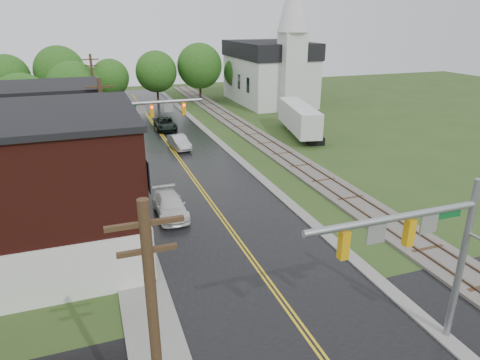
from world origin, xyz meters
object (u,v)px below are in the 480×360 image
brick_building (3,192)px  tree_left_c (24,104)px  suv_dark (165,124)px  sedan_silver (179,142)px  traffic_signal_near (423,242)px  tree_left_e (76,90)px  church (272,66)px  semi_trailer (299,117)px  utility_pole_b (106,139)px  utility_pole_a (156,352)px  traffic_signal_far (143,118)px  pickup_white (170,206)px  utility_pole_c (94,92)px

brick_building → tree_left_c: size_ratio=1.87×
suv_dark → sedan_silver: 8.56m
traffic_signal_near → tree_left_e: (-12.32, 43.90, -0.16)m
church → brick_building: bearing=-130.0°
church → tree_left_c: bearing=-157.8°
semi_trailer → utility_pole_b: bearing=-150.5°
tree_left_c → utility_pole_a: bearing=-80.0°
traffic_signal_far → semi_trailer: 20.00m
traffic_signal_far → sedan_silver: bearing=57.5°
brick_building → suv_dark: (13.38, 27.25, -3.44)m
tree_left_c → pickup_white: bearing=-64.1°
traffic_signal_near → utility_pole_a: utility_pole_a is taller
utility_pole_b → utility_pole_a: bearing=-90.0°
traffic_signal_near → tree_left_c: bearing=114.6°
brick_building → utility_pole_b: (5.68, 7.00, 0.57)m
church → semi_trailer: (-5.06, -19.46, -3.71)m
tree_left_c → sedan_silver: 16.36m
utility_pole_a → tree_left_e: (-2.05, 45.90, 0.09)m
church → utility_pole_a: (-26.80, -53.74, -1.11)m
brick_building → utility_pole_a: bearing=-69.3°
suv_dark → semi_trailer: bearing=-27.7°
utility_pole_b → semi_trailer: (21.74, 12.28, -2.59)m
tree_left_c → semi_trailer: size_ratio=0.68×
suv_dark → pickup_white: size_ratio=1.07×
sedan_silver → traffic_signal_near: bearing=-91.4°
tree_left_e → tree_left_c: bearing=-129.8°
church → suv_dark: (-19.10, -11.49, -5.12)m
pickup_white → tree_left_e: bearing=101.6°
utility_pole_c → semi_trailer: size_ratio=0.80×
tree_left_c → utility_pole_c: bearing=30.2°
church → utility_pole_c: (-26.80, -9.74, -1.11)m
traffic_signal_far → utility_pole_a: 27.20m
traffic_signal_near → traffic_signal_far: bearing=105.5°
utility_pole_a → utility_pole_b: (0.00, 22.00, 0.00)m
tree_left_e → pickup_white: (5.65, -27.93, -4.11)m
traffic_signal_near → utility_pole_c: 43.24m
suv_dark → utility_pole_b: bearing=-108.9°
suv_dark → traffic_signal_far: bearing=-104.1°
brick_building → utility_pole_c: size_ratio=1.59×
tree_left_e → semi_trailer: tree_left_e is taller
tree_left_c → tree_left_e: (5.00, 6.00, 0.30)m
sedan_silver → church: bearing=40.1°
suv_dark → pickup_white: 24.63m
tree_left_c → sedan_silver: bearing=-23.0°
brick_building → tree_left_e: (3.64, 30.90, 0.66)m
sedan_silver → pickup_white: 16.23m
brick_building → traffic_signal_near: size_ratio=1.95×
tree_left_c → suv_dark: bearing=9.1°
semi_trailer → traffic_signal_near: bearing=-109.6°
brick_building → utility_pole_a: utility_pole_a is taller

